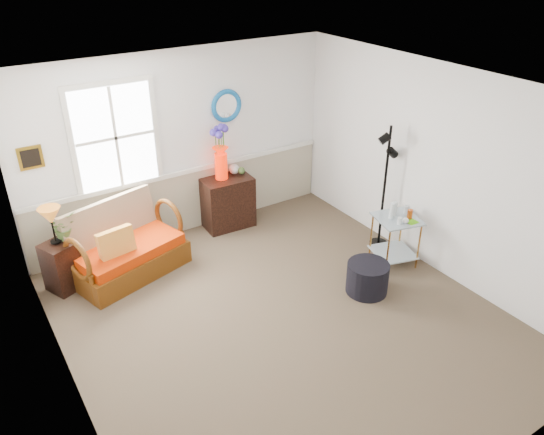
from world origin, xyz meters
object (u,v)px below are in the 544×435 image
loveseat (126,241)px  side_table (395,240)px  ottoman (367,278)px  cabinet (228,202)px  lamp_stand (62,266)px  floor_lamp (384,188)px

loveseat → side_table: loveseat is taller
ottoman → cabinet: bearing=104.5°
ottoman → lamp_stand: bearing=146.0°
side_table → lamp_stand: bearing=155.0°
floor_lamp → ottoman: bearing=-118.5°
cabinet → side_table: size_ratio=1.15×
lamp_stand → side_table: size_ratio=0.94×
lamp_stand → side_table: side_table is taller
loveseat → cabinet: loveseat is taller
lamp_stand → floor_lamp: bearing=-18.5°
side_table → floor_lamp: size_ratio=0.38×
side_table → ottoman: side_table is taller
side_table → floor_lamp: 0.71m
loveseat → floor_lamp: 3.43m
lamp_stand → floor_lamp: size_ratio=0.36×
cabinet → floor_lamp: size_ratio=0.44×
loveseat → lamp_stand: bearing=156.9°
loveseat → ottoman: 3.03m
cabinet → floor_lamp: floor_lamp is taller
cabinet → side_table: bearing=-53.8°
cabinet → floor_lamp: 2.28m
lamp_stand → side_table: bearing=-25.0°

